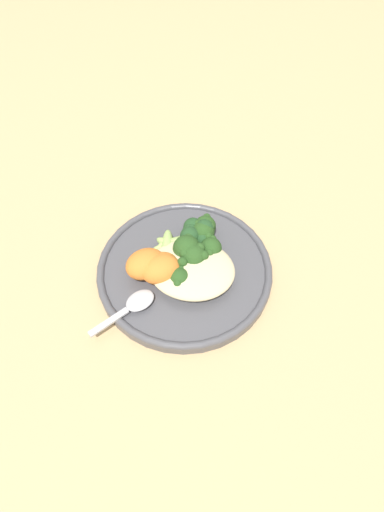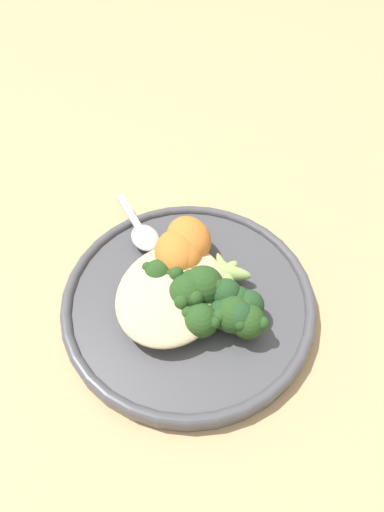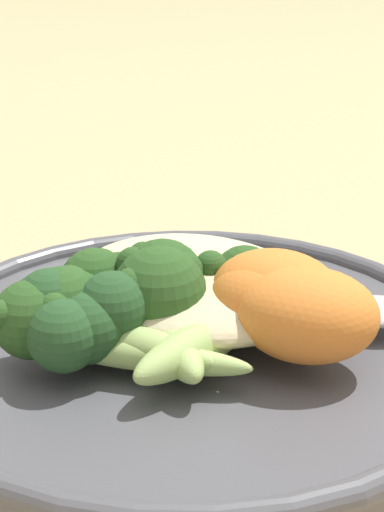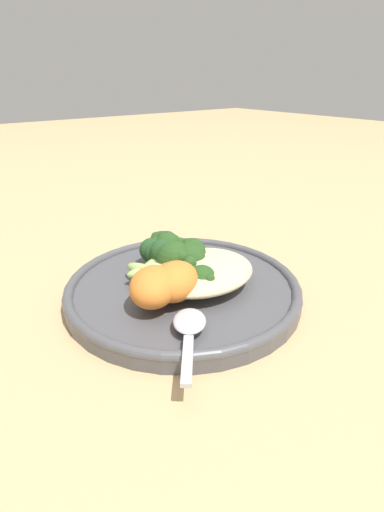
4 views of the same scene
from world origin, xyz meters
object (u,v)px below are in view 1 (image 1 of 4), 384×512
at_px(broccoli_stalk_5, 197,235).
at_px(sweet_potato_chunk_2, 145,264).
at_px(sweet_potato_chunk_1, 161,265).
at_px(broccoli_stalk_4, 206,248).
at_px(spoon, 135,304).
at_px(quinoa_mound, 192,267).
at_px(broccoli_stalk_6, 198,230).
at_px(broccoli_stalk_1, 179,271).
at_px(plate, 182,269).
at_px(broccoli_stalk_0, 167,260).
at_px(kale_tuft, 197,233).
at_px(sweet_potato_chunk_0, 160,269).
at_px(broccoli_stalk_3, 186,248).
at_px(broccoli_stalk_2, 191,255).

relative_size(broccoli_stalk_5, sweet_potato_chunk_2, 1.45).
bearing_deg(sweet_potato_chunk_2, sweet_potato_chunk_1, -171.90).
height_order(broccoli_stalk_4, spoon, broccoli_stalk_4).
relative_size(quinoa_mound, broccoli_stalk_6, 1.33).
height_order(broccoli_stalk_1, broccoli_stalk_4, broccoli_stalk_4).
relative_size(plate, quinoa_mound, 2.09).
relative_size(broccoli_stalk_0, spoon, 1.02).
distance_m(kale_tuft, spoon, 0.15).
distance_m(sweet_potato_chunk_0, spoon, 0.06).
relative_size(plate, sweet_potato_chunk_2, 4.48).
xyz_separation_m(sweet_potato_chunk_1, sweet_potato_chunk_2, (0.02, 0.00, 0.00)).
xyz_separation_m(broccoli_stalk_3, sweet_potato_chunk_0, (0.03, 0.04, -0.00)).
height_order(quinoa_mound, spoon, quinoa_mound).
xyz_separation_m(broccoli_stalk_2, broccoli_stalk_6, (0.00, -0.06, -0.00)).
height_order(broccoli_stalk_1, broccoli_stalk_5, broccoli_stalk_5).
relative_size(quinoa_mound, broccoli_stalk_0, 1.35).
distance_m(broccoli_stalk_6, sweet_potato_chunk_0, 0.10).
bearing_deg(broccoli_stalk_3, kale_tuft, 93.69).
height_order(plate, sweet_potato_chunk_1, sweet_potato_chunk_1).
relative_size(broccoli_stalk_2, broccoli_stalk_4, 0.85).
bearing_deg(kale_tuft, broccoli_stalk_1, 80.35).
relative_size(broccoli_stalk_4, kale_tuft, 1.69).
bearing_deg(kale_tuft, broccoli_stalk_0, 58.17).
bearing_deg(sweet_potato_chunk_2, kale_tuft, -129.97).
bearing_deg(kale_tuft, spoon, 64.92).
relative_size(broccoli_stalk_3, sweet_potato_chunk_1, 1.64).
bearing_deg(broccoli_stalk_1, broccoli_stalk_5, 138.29).
bearing_deg(broccoli_stalk_3, plate, -81.60).
relative_size(broccoli_stalk_1, sweet_potato_chunk_1, 1.89).
relative_size(broccoli_stalk_0, broccoli_stalk_1, 1.00).
xyz_separation_m(broccoli_stalk_0, broccoli_stalk_3, (-0.03, -0.02, 0.01)).
xyz_separation_m(quinoa_mound, broccoli_stalk_2, (0.00, -0.02, 0.01)).
xyz_separation_m(plate, sweet_potato_chunk_0, (0.03, 0.03, 0.03)).
distance_m(quinoa_mound, broccoli_stalk_4, 0.04).
xyz_separation_m(broccoli_stalk_3, broccoli_stalk_4, (-0.03, -0.01, -0.00)).
height_order(broccoli_stalk_2, broccoli_stalk_6, broccoli_stalk_2).
distance_m(quinoa_mound, sweet_potato_chunk_2, 0.07).
distance_m(broccoli_stalk_0, broccoli_stalk_4, 0.06).
height_order(broccoli_stalk_0, kale_tuft, kale_tuft).
xyz_separation_m(quinoa_mound, broccoli_stalk_6, (0.01, -0.07, 0.00)).
bearing_deg(broccoli_stalk_5, broccoli_stalk_6, 70.09).
bearing_deg(sweet_potato_chunk_1, broccoli_stalk_4, -141.07).
height_order(broccoli_stalk_0, sweet_potato_chunk_1, sweet_potato_chunk_1).
relative_size(broccoli_stalk_3, sweet_potato_chunk_2, 1.38).
bearing_deg(broccoli_stalk_5, broccoli_stalk_3, -134.06).
xyz_separation_m(broccoli_stalk_6, sweet_potato_chunk_2, (0.06, 0.08, 0.01)).
height_order(broccoli_stalk_5, broccoli_stalk_6, broccoli_stalk_5).
distance_m(quinoa_mound, spoon, 0.10).
height_order(broccoli_stalk_5, sweet_potato_chunk_0, sweet_potato_chunk_0).
height_order(broccoli_stalk_4, broccoli_stalk_5, broccoli_stalk_5).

